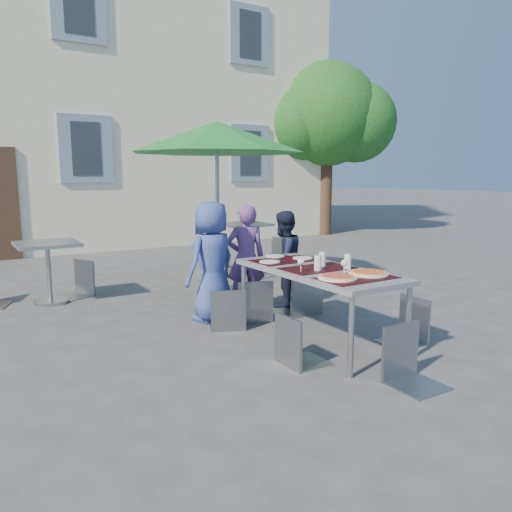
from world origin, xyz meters
TOP-DOWN VIEW (x-y plane):
  - ground at (0.00, 0.00)m, footprint 90.00×90.00m
  - building at (-0.00, 11.50)m, footprint 13.60×8.20m
  - tree at (6.55, 7.54)m, footprint 3.60×3.00m
  - dining_table at (0.47, 0.37)m, footprint 0.80×1.85m
  - pizza_near_left at (0.29, -0.13)m, footprint 0.35×0.35m
  - pizza_near_right at (0.66, -0.13)m, footprint 0.37×0.37m
  - glassware at (0.51, 0.27)m, footprint 0.55×0.46m
  - place_settings at (0.48, 0.99)m, footprint 0.70×0.50m
  - child_0 at (-0.08, 1.60)m, footprint 0.78×0.63m
  - child_1 at (0.46, 1.74)m, footprint 0.56×0.47m
  - child_2 at (0.98, 1.69)m, footprint 0.67×0.49m
  - chair_0 at (-0.09, 1.21)m, footprint 0.50×0.50m
  - chair_1 at (0.31, 1.32)m, footprint 0.51×0.52m
  - chair_2 at (0.94, 1.24)m, footprint 0.49×0.49m
  - chair_3 at (-0.08, -0.03)m, footprint 0.39×0.38m
  - chair_4 at (1.23, -0.13)m, footprint 0.39×0.39m
  - chair_5 at (0.46, -0.82)m, footprint 0.40×0.41m
  - patio_umbrella at (0.71, 2.96)m, footprint 2.47×2.47m
  - cafe_table_0 at (-1.53, 3.41)m, footprint 0.75×0.75m
  - bg_chair_r_0 at (-1.12, 3.63)m, footprint 0.55×0.55m
  - cafe_table_1 at (1.87, 4.15)m, footprint 0.77×0.77m
  - bg_chair_l_1 at (1.32, 4.28)m, footprint 0.53×0.53m
  - bg_chair_r_1 at (2.77, 4.49)m, footprint 0.45×0.44m

SIDE VIEW (x-z plane):
  - ground at x=0.00m, z-range 0.00..0.00m
  - chair_0 at x=-0.09m, z-range 0.07..0.92m
  - chair_3 at x=-0.08m, z-range 0.07..0.93m
  - chair_4 at x=1.23m, z-range 0.07..0.93m
  - bg_chair_r_1 at x=2.77m, z-range 0.07..0.96m
  - chair_5 at x=0.46m, z-range 0.07..0.97m
  - chair_1 at x=0.31m, z-range 0.08..0.99m
  - bg_chair_r_0 at x=-1.12m, z-range 0.08..1.02m
  - bg_chair_l_1 at x=1.32m, z-range 0.08..1.04m
  - cafe_table_0 at x=-1.53m, z-range 0.17..0.98m
  - cafe_table_1 at x=1.87m, z-range 0.18..1.00m
  - child_2 at x=0.98m, z-range 0.00..1.22m
  - chair_2 at x=0.94m, z-range 0.10..1.15m
  - child_1 at x=0.46m, z-range 0.00..1.31m
  - child_0 at x=-0.08m, z-range 0.00..1.38m
  - dining_table at x=0.47m, z-range 0.32..1.07m
  - place_settings at x=0.48m, z-range 0.76..0.77m
  - pizza_near_left at x=0.29m, z-range 0.75..0.78m
  - pizza_near_right at x=0.66m, z-range 0.75..0.78m
  - glassware at x=0.51m, z-range 0.75..0.90m
  - patio_umbrella at x=0.71m, z-range 0.96..3.37m
  - tree at x=6.55m, z-range 0.90..5.60m
  - building at x=0.00m, z-range -0.70..10.40m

